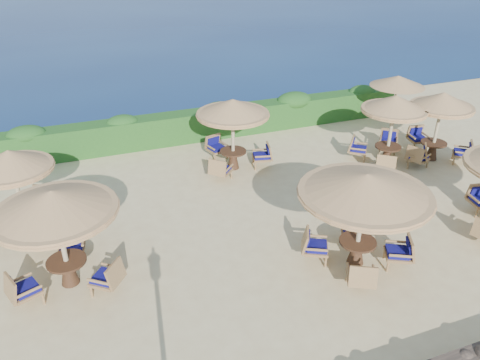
% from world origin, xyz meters
% --- Properties ---
extents(ground, '(120.00, 120.00, 0.00)m').
position_xyz_m(ground, '(0.00, 0.00, 0.00)').
color(ground, beige).
rests_on(ground, ground).
extents(hedge, '(18.00, 0.90, 1.20)m').
position_xyz_m(hedge, '(0.00, 7.20, 0.60)').
color(hedge, '#1B4917').
rests_on(hedge, ground).
extents(extra_parasol, '(2.30, 2.30, 2.41)m').
position_xyz_m(extra_parasol, '(7.80, 5.20, 2.17)').
color(extra_parasol, tan).
rests_on(extra_parasol, ground).
extents(cafe_set_0, '(2.91, 2.91, 2.65)m').
position_xyz_m(cafe_set_0, '(-6.01, -0.51, 1.94)').
color(cafe_set_0, tan).
rests_on(cafe_set_0, ground).
extents(cafe_set_1, '(3.35, 3.35, 2.65)m').
position_xyz_m(cafe_set_1, '(1.09, -2.34, 1.94)').
color(cafe_set_1, tan).
rests_on(cafe_set_1, ground).
extents(cafe_set_3, '(2.53, 2.77, 2.65)m').
position_xyz_m(cafe_set_3, '(-7.05, 2.21, 1.74)').
color(cafe_set_3, tan).
rests_on(cafe_set_3, ground).
extents(cafe_set_4, '(2.75, 2.75, 2.65)m').
position_xyz_m(cafe_set_4, '(-0.02, 4.06, 1.86)').
color(cafe_set_4, tan).
rests_on(cafe_set_4, ground).
extents(cafe_set_5, '(2.62, 2.62, 2.65)m').
position_xyz_m(cafe_set_5, '(5.53, 2.42, 1.69)').
color(cafe_set_5, tan).
rests_on(cafe_set_5, ground).
extents(cafe_set_6, '(2.74, 2.60, 2.65)m').
position_xyz_m(cafe_set_6, '(7.36, 2.09, 1.77)').
color(cafe_set_6, tan).
rests_on(cafe_set_6, ground).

